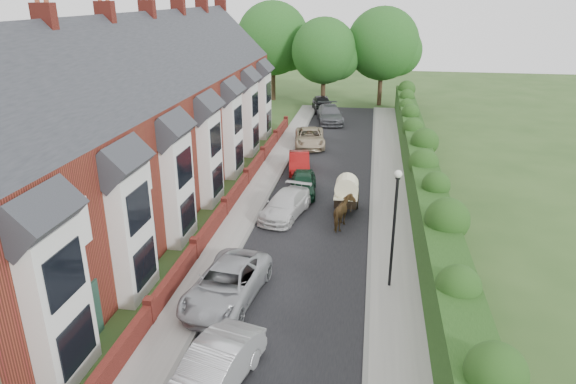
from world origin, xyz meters
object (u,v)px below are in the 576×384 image
horse (344,213)px  horse_cart (346,191)px  car_silver_a (213,370)px  car_red (299,162)px  lamppost (395,215)px  car_white (285,205)px  car_green (303,183)px  car_black (322,104)px  car_beige (310,138)px  car_grey (330,114)px  car_silver_b (227,284)px

horse → horse_cart: 2.15m
car_silver_a → car_red: (-0.40, 21.05, -0.08)m
lamppost → car_white: lamppost is taller
car_silver_a → car_red: car_silver_a is taller
car_red → car_green: bearing=-87.7°
car_black → car_beige: bearing=-100.1°
car_beige → horse_cart: (3.65, -12.94, 0.53)m
lamppost → car_white: 8.99m
car_green → car_red: car_green is taller
car_beige → horse: 15.48m
car_red → horse: 9.36m
car_white → car_green: (0.50, 3.46, 0.01)m
car_red → car_beige: (-0.06, 6.41, 0.05)m
horse → car_silver_a: bearing=84.4°
car_silver_a → horse_cart: 14.88m
car_silver_a → car_grey: 35.86m
car_silver_a → car_green: size_ratio=1.13×
lamppost → car_silver_a: (-5.44, -6.85, -2.57)m
car_white → horse: 3.41m
car_silver_a → car_red: size_ratio=1.12×
horse_cart → horse: bearing=-90.0°
horse → car_white: bearing=-9.0°
car_silver_b → car_grey: 31.02m
lamppost → car_grey: bearing=99.8°
car_white → car_silver_a: bearing=-77.8°
lamppost → car_silver_b: (-6.40, -1.99, -2.58)m
car_beige → car_grey: car_grey is taller
car_grey → horse_cart: 21.52m
lamppost → car_black: lamppost is taller
car_beige → car_black: size_ratio=1.08×
lamppost → car_beige: 21.59m
car_white → car_grey: (0.47, 22.40, 0.13)m
car_grey → car_black: (-1.21, 4.75, 0.00)m
car_black → horse_cart: (3.98, -26.08, 0.44)m
car_silver_a → car_silver_b: (-0.96, 4.86, -0.00)m
car_grey → car_silver_b: bearing=-103.5°
car_silver_b → car_grey: size_ratio=0.96×
car_silver_a → car_black: size_ratio=0.95×
car_silver_a → car_beige: bearing=104.9°
horse → lamppost: bearing=120.9°
car_beige → car_grey: bearing=75.7°
car_black → horse_cart: horse_cart is taller
car_green → car_black: car_black is taller
car_grey → horse: (2.77, -23.44, 0.04)m
car_green → car_grey: bearing=84.3°
car_silver_a → car_green: 16.92m
car_silver_b → car_beige: 22.60m
car_grey → car_green: bearing=-100.9°
car_silver_b → horse: bearing=67.9°
car_green → car_silver_a: bearing=-97.2°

